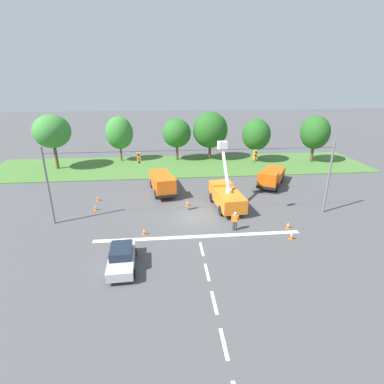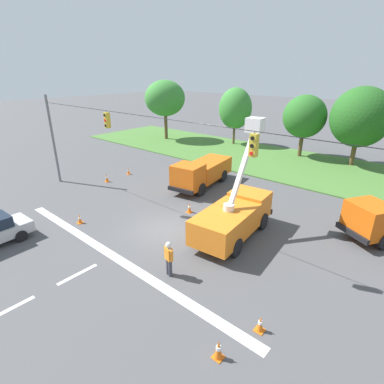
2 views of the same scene
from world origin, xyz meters
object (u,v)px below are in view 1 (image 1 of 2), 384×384
(traffic_cone_mid_right, at_px, (292,235))
(traffic_cone_lane_edge_a, at_px, (144,231))
(traffic_cone_foreground_right, at_px, (288,225))
(traffic_cone_near_bucket, at_px, (187,203))
(utility_truck_support_near, at_px, (162,182))
(traffic_cone_foreground_left, at_px, (98,198))
(tree_east_end, at_px, (315,133))
(sedan_silver, at_px, (122,257))
(tree_far_west, at_px, (52,131))
(road_worker, at_px, (235,220))
(utility_truck_bucket_lift, at_px, (226,195))
(tree_west, at_px, (119,133))
(utility_truck_support_far, at_px, (271,177))
(tree_far_east, at_px, (256,135))
(tree_east, at_px, (210,130))
(traffic_cone_mid_left, at_px, (95,207))
(tree_centre, at_px, (177,133))

(traffic_cone_mid_right, bearing_deg, traffic_cone_lane_edge_a, 170.62)
(traffic_cone_foreground_right, bearing_deg, traffic_cone_near_bucket, 145.96)
(traffic_cone_foreground_right, relative_size, traffic_cone_near_bucket, 0.96)
(utility_truck_support_near, relative_size, traffic_cone_foreground_left, 11.36)
(tree_east_end, height_order, traffic_cone_foreground_left, tree_east_end)
(sedan_silver, bearing_deg, utility_truck_support_near, 78.75)
(tree_far_west, height_order, road_worker, tree_far_west)
(traffic_cone_foreground_left, distance_m, traffic_cone_lane_edge_a, 9.70)
(sedan_silver, bearing_deg, utility_truck_bucket_lift, 45.69)
(tree_east_end, relative_size, traffic_cone_foreground_right, 10.77)
(sedan_silver, xyz_separation_m, road_worker, (9.21, 4.63, 0.21))
(tree_west, relative_size, utility_truck_support_far, 1.04)
(road_worker, height_order, traffic_cone_foreground_left, road_worker)
(utility_truck_bucket_lift, bearing_deg, traffic_cone_foreground_left, 167.66)
(utility_truck_support_far, bearing_deg, tree_far_east, 83.86)
(tree_east_end, distance_m, traffic_cone_foreground_right, 25.05)
(traffic_cone_foreground_right, xyz_separation_m, traffic_cone_near_bucket, (-8.56, 5.78, 0.01))
(tree_far_east, xyz_separation_m, road_worker, (-8.35, -22.14, -3.31))
(utility_truck_bucket_lift, xyz_separation_m, utility_truck_support_near, (-6.52, 5.02, -0.12))
(tree_east, distance_m, utility_truck_support_near, 16.74)
(tree_far_west, xyz_separation_m, road_worker, (21.59, -21.02, -4.51))
(utility_truck_bucket_lift, xyz_separation_m, traffic_cone_mid_right, (4.11, -7.09, -0.98))
(traffic_cone_mid_right, xyz_separation_m, traffic_cone_near_bucket, (-8.07, 7.69, -0.03))
(utility_truck_support_near, distance_m, sedan_silver, 14.98)
(traffic_cone_lane_edge_a, bearing_deg, traffic_cone_mid_left, 133.18)
(utility_truck_support_near, relative_size, road_worker, 3.92)
(tree_centre, relative_size, tree_east_end, 0.92)
(road_worker, height_order, traffic_cone_lane_edge_a, road_worker)
(utility_truck_support_far, bearing_deg, utility_truck_support_near, -175.70)
(utility_truck_support_far, relative_size, traffic_cone_mid_right, 8.97)
(tree_east, bearing_deg, tree_far_west, -171.55)
(tree_west, relative_size, tree_far_east, 1.05)
(tree_centre, xyz_separation_m, traffic_cone_mid_left, (-9.24, -18.87, -4.04))
(traffic_cone_lane_edge_a, bearing_deg, utility_truck_bucket_lift, 31.88)
(sedan_silver, bearing_deg, tree_east, 69.80)
(utility_truck_bucket_lift, height_order, traffic_cone_foreground_right, utility_truck_bucket_lift)
(tree_east_end, bearing_deg, traffic_cone_mid_right, -119.19)
(utility_truck_support_near, distance_m, traffic_cone_foreground_right, 15.12)
(tree_east, xyz_separation_m, tree_far_east, (6.86, -2.31, -0.48))
(utility_truck_support_far, distance_m, traffic_cone_foreground_left, 20.74)
(sedan_silver, distance_m, traffic_cone_mid_right, 13.80)
(utility_truck_bucket_lift, distance_m, traffic_cone_mid_right, 8.25)
(road_worker, bearing_deg, traffic_cone_mid_left, 157.19)
(tree_east, height_order, sedan_silver, tree_east)
(tree_west, bearing_deg, tree_centre, -1.69)
(traffic_cone_mid_left, height_order, traffic_cone_lane_edge_a, traffic_cone_mid_left)
(tree_centre, xyz_separation_m, utility_truck_support_near, (-2.43, -14.31, -3.14))
(tree_east_end, distance_m, traffic_cone_mid_right, 26.91)
(utility_truck_support_near, distance_m, traffic_cone_mid_left, 8.24)
(tree_east, height_order, utility_truck_support_near, tree_east)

